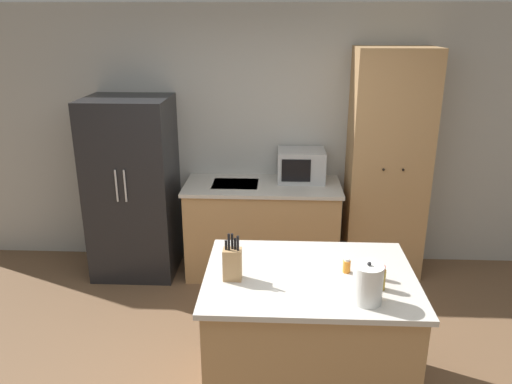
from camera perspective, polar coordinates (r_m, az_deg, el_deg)
wall_back at (r=5.08m, az=0.83°, el=6.12°), size 7.20×0.06×2.60m
refrigerator at (r=5.04m, az=-13.86°, el=0.47°), size 0.80×0.72×1.76m
back_counter at (r=5.01m, az=0.72°, el=-4.13°), size 1.51×0.69×0.93m
pantry_cabinet at (r=4.97m, az=14.75°, el=2.87°), size 0.74×0.53×2.22m
kitchen_island at (r=3.46m, az=5.89°, el=-16.01°), size 1.33×0.99×0.92m
microwave at (r=4.92m, az=5.18°, el=3.04°), size 0.46×0.36×0.31m
knife_block at (r=3.10m, az=-2.72°, el=-8.13°), size 0.11×0.09×0.31m
spice_bottle_tall_dark at (r=3.26m, az=10.33°, el=-8.29°), size 0.05×0.05×0.10m
spice_bottle_short_red at (r=3.10m, az=14.05°, el=-9.54°), size 0.06×0.06×0.15m
spice_bottle_amber_oil at (r=3.11m, az=12.31°, el=-9.22°), size 0.04×0.04×0.16m
spice_bottle_green_herb at (r=3.21m, az=13.96°, el=-8.82°), size 0.04×0.04×0.11m
kettle at (r=2.93m, az=12.64°, el=-10.20°), size 0.17×0.17×0.25m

